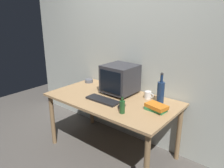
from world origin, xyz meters
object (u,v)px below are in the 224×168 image
object	(u,v)px
bottle_short	(122,106)
book_stack	(156,107)
crt_monitor	(120,79)
cd_spindle	(89,81)
bottle_tall	(161,91)
mug	(148,95)
computer_mouse	(122,106)
keyboard	(103,100)

from	to	relation	value
bottle_short	book_stack	xyz separation A→B (m)	(0.24, 0.27, -0.04)
crt_monitor	cd_spindle	distance (m)	0.66
bottle_tall	cd_spindle	size ratio (longest dim) A/B	3.00
mug	cd_spindle	xyz separation A→B (m)	(-1.00, 0.00, -0.02)
computer_mouse	mug	world-z (taller)	mug
keyboard	bottle_short	xyz separation A→B (m)	(0.37, -0.11, 0.06)
mug	book_stack	bearing A→B (deg)	-45.17
bottle_tall	keyboard	bearing A→B (deg)	-144.79
keyboard	computer_mouse	xyz separation A→B (m)	(0.28, -0.00, 0.01)
keyboard	bottle_short	world-z (taller)	bottle_short
bottle_short	bottle_tall	bearing A→B (deg)	70.70
crt_monitor	computer_mouse	world-z (taller)	crt_monitor
crt_monitor	mug	distance (m)	0.40
computer_mouse	book_stack	xyz separation A→B (m)	(0.33, 0.16, 0.02)
mug	cd_spindle	bearing A→B (deg)	179.92
keyboard	mug	distance (m)	0.55
crt_monitor	keyboard	size ratio (longest dim) A/B	0.94
book_stack	crt_monitor	bearing A→B (deg)	164.44
keyboard	bottle_tall	xyz separation A→B (m)	(0.54, 0.38, 0.12)
crt_monitor	bottle_tall	size ratio (longest dim) A/B	1.10
bottle_short	book_stack	bearing A→B (deg)	48.17
book_stack	computer_mouse	bearing A→B (deg)	-154.10
crt_monitor	cd_spindle	world-z (taller)	crt_monitor
keyboard	bottle_tall	distance (m)	0.67
book_stack	mug	bearing A→B (deg)	134.83
bottle_tall	mug	size ratio (longest dim) A/B	3.00
computer_mouse	bottle_short	bearing A→B (deg)	-33.70
crt_monitor	cd_spindle	xyz separation A→B (m)	(-0.63, 0.07, -0.17)
computer_mouse	bottle_tall	bearing A→B (deg)	73.34
computer_mouse	book_stack	size ratio (longest dim) A/B	0.40
mug	cd_spindle	distance (m)	1.00
bottle_short	cd_spindle	distance (m)	1.12
cd_spindle	computer_mouse	bearing A→B (deg)	-24.06
keyboard	book_stack	bearing A→B (deg)	14.54
computer_mouse	book_stack	world-z (taller)	book_stack
computer_mouse	mug	bearing A→B (deg)	94.80
mug	crt_monitor	bearing A→B (deg)	-168.89
crt_monitor	bottle_short	size ratio (longest dim) A/B	1.98
mug	bottle_tall	bearing A→B (deg)	-6.45
crt_monitor	keyboard	xyz separation A→B (m)	(-0.00, -0.33, -0.18)
bottle_tall	bottle_short	world-z (taller)	bottle_tall
bottle_tall	bottle_short	size ratio (longest dim) A/B	1.80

